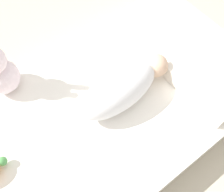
% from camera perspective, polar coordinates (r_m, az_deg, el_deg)
% --- Properties ---
extents(ground_plane, '(12.00, 12.00, 0.00)m').
position_cam_1_polar(ground_plane, '(1.39, -1.17, -4.71)').
color(ground_plane, '#B2A893').
extents(bed_mattress, '(1.59, 0.89, 0.17)m').
position_cam_1_polar(bed_mattress, '(1.31, -1.24, -3.15)').
color(bed_mattress, white).
rests_on(bed_mattress, ground_plane).
extents(swaddled_baby, '(0.49, 0.19, 0.17)m').
position_cam_1_polar(swaddled_baby, '(1.17, 2.26, 1.77)').
color(swaddled_baby, white).
rests_on(swaddled_baby, bed_mattress).
extents(pillow, '(0.35, 0.36, 0.08)m').
position_cam_1_polar(pillow, '(1.35, 21.58, 3.84)').
color(pillow, white).
rests_on(pillow, bed_mattress).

